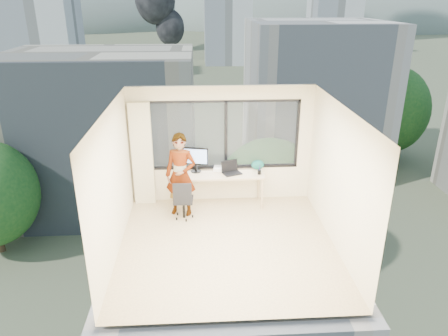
{
  "coord_description": "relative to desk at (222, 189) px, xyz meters",
  "views": [
    {
      "loc": [
        -0.46,
        -6.74,
        4.33
      ],
      "look_at": [
        0.0,
        1.0,
        1.15
      ],
      "focal_mm": 33.75,
      "sensor_mm": 36.0,
      "label": 1
    }
  ],
  "objects": [
    {
      "name": "wall_right",
      "position": [
        2.0,
        -1.66,
        0.93
      ],
      "size": [
        0.01,
        4.0,
        2.6
      ],
      "primitive_type": "cube",
      "color": "#F2E4BB",
      "rests_on": "ground"
    },
    {
      "name": "exterior_ground",
      "position": [
        0.0,
        118.34,
        -14.38
      ],
      "size": [
        400.0,
        400.0,
        0.04
      ],
      "primitive_type": "cube",
      "color": "#515B3D",
      "rests_on": "ground"
    },
    {
      "name": "far_tower_a",
      "position": [
        -35.0,
        93.34,
        -0.38
      ],
      "size": [
        14.0,
        14.0,
        28.0
      ],
      "primitive_type": "cube",
      "color": "silver",
      "rests_on": "exterior_ground"
    },
    {
      "name": "desk",
      "position": [
        0.0,
        0.0,
        0.0
      ],
      "size": [
        1.8,
        0.6,
        0.75
      ],
      "primitive_type": "cube",
      "color": "tan",
      "rests_on": "floor"
    },
    {
      "name": "near_bldg_a",
      "position": [
        -9.0,
        28.34,
        -7.38
      ],
      "size": [
        16.0,
        12.0,
        14.0
      ],
      "primitive_type": "cube",
      "color": "beige",
      "rests_on": "exterior_ground"
    },
    {
      "name": "far_tower_b",
      "position": [
        8.0,
        118.34,
        0.62
      ],
      "size": [
        13.0,
        13.0,
        30.0
      ],
      "primitive_type": "cube",
      "color": "silver",
      "rests_on": "exterior_ground"
    },
    {
      "name": "curtain",
      "position": [
        -1.72,
        0.22,
        0.77
      ],
      "size": [
        0.45,
        0.14,
        2.3
      ],
      "primitive_type": "cube",
      "color": "#F4EEBF",
      "rests_on": "floor"
    },
    {
      "name": "far_tower_d",
      "position": [
        -60.0,
        148.34,
        -3.38
      ],
      "size": [
        16.0,
        14.0,
        22.0
      ],
      "primitive_type": "cube",
      "color": "silver",
      "rests_on": "exterior_ground"
    },
    {
      "name": "person",
      "position": [
        -0.88,
        -0.35,
        0.51
      ],
      "size": [
        0.73,
        0.56,
        1.78
      ],
      "primitive_type": "imported",
      "rotation": [
        0.0,
        0.0,
        -0.23
      ],
      "color": "#2D2D33",
      "rests_on": "floor"
    },
    {
      "name": "pen_cup",
      "position": [
        0.8,
        -0.08,
        0.42
      ],
      "size": [
        0.09,
        0.09,
        0.1
      ],
      "primitive_type": "cylinder",
      "rotation": [
        0.0,
        0.0,
        -0.14
      ],
      "color": "black",
      "rests_on": "desk"
    },
    {
      "name": "cellphone",
      "position": [
        0.27,
        -0.05,
        0.38
      ],
      "size": [
        0.12,
        0.06,
        0.01
      ],
      "primitive_type": "cube",
      "rotation": [
        0.0,
        0.0,
        0.09
      ],
      "color": "black",
      "rests_on": "desk"
    },
    {
      "name": "wall_front",
      "position": [
        0.0,
        -3.66,
        0.93
      ],
      "size": [
        4.0,
        0.01,
        2.6
      ],
      "primitive_type": "cube",
      "color": "#F2E4BB",
      "rests_on": "ground"
    },
    {
      "name": "tree_c",
      "position": [
        22.0,
        38.34,
        -9.38
      ],
      "size": [
        8.4,
        8.4,
        10.0
      ],
      "primitive_type": null,
      "color": "#194C1D",
      "rests_on": "exterior_ground"
    },
    {
      "name": "window_wall",
      "position": [
        0.05,
        0.34,
        1.15
      ],
      "size": [
        3.3,
        0.16,
        1.55
      ],
      "primitive_type": null,
      "color": "black",
      "rests_on": "ground"
    },
    {
      "name": "game_console",
      "position": [
        -0.02,
        0.2,
        0.41
      ],
      "size": [
        0.33,
        0.29,
        0.07
      ],
      "primitive_type": "cube",
      "rotation": [
        0.0,
        0.0,
        -0.14
      ],
      "color": "white",
      "rests_on": "desk"
    },
    {
      "name": "monitor",
      "position": [
        -0.57,
        0.15,
        0.66
      ],
      "size": [
        0.58,
        0.24,
        0.57
      ],
      "primitive_type": null,
      "rotation": [
        0.0,
        0.0,
        -0.22
      ],
      "color": "black",
      "rests_on": "desk"
    },
    {
      "name": "far_tower_c",
      "position": [
        45.0,
        138.34,
        -1.38
      ],
      "size": [
        15.0,
        15.0,
        26.0
      ],
      "primitive_type": "cube",
      "color": "silver",
      "rests_on": "exterior_ground"
    },
    {
      "name": "tree_b",
      "position": [
        4.0,
        16.34,
        -9.88
      ],
      "size": [
        7.6,
        7.6,
        9.0
      ],
      "primitive_type": null,
      "color": "#194C1D",
      "rests_on": "exterior_ground"
    },
    {
      "name": "hill_a",
      "position": [
        -120.0,
        318.34,
        -14.38
      ],
      "size": [
        288.0,
        216.0,
        90.0
      ],
      "primitive_type": "ellipsoid",
      "color": "slate",
      "rests_on": "exterior_ground"
    },
    {
      "name": "wall_left",
      "position": [
        -2.0,
        -1.66,
        0.93
      ],
      "size": [
        0.01,
        4.0,
        2.6
      ],
      "primitive_type": "cube",
      "color": "#F2E4BB",
      "rests_on": "ground"
    },
    {
      "name": "floor",
      "position": [
        0.0,
        -1.66,
        -0.38
      ],
      "size": [
        4.0,
        4.0,
        0.01
      ],
      "primitive_type": "cube",
      "color": "#D0BB87",
      "rests_on": "ground"
    },
    {
      "name": "ceiling",
      "position": [
        0.0,
        -1.66,
        2.23
      ],
      "size": [
        4.0,
        4.0,
        0.01
      ],
      "primitive_type": "cube",
      "color": "white",
      "rests_on": "ground"
    },
    {
      "name": "hill_b",
      "position": [
        100.0,
        318.34,
        -14.38
      ],
      "size": [
        300.0,
        220.0,
        96.0
      ],
      "primitive_type": "ellipsoid",
      "color": "slate",
      "rests_on": "exterior_ground"
    },
    {
      "name": "chair",
      "position": [
        -0.84,
        -0.55,
        0.06
      ],
      "size": [
        0.47,
        0.47,
        0.88
      ],
      "primitive_type": null,
      "rotation": [
        0.0,
        0.0,
        -0.04
      ],
      "color": "black",
      "rests_on": "floor"
    },
    {
      "name": "near_bldg_b",
      "position": [
        12.0,
        36.34,
        -6.38
      ],
      "size": [
        14.0,
        13.0,
        16.0
      ],
      "primitive_type": "cube",
      "color": "silver",
      "rests_on": "exterior_ground"
    },
    {
      "name": "handbag",
      "position": [
        0.8,
        0.2,
        0.48
      ],
      "size": [
        0.29,
        0.17,
        0.22
      ],
      "primitive_type": "ellipsoid",
      "rotation": [
        0.0,
        0.0,
        -0.08
      ],
      "color": "#0B443C",
      "rests_on": "desk"
    },
    {
      "name": "laptop",
      "position": [
        0.21,
        -0.02,
        0.5
      ],
      "size": [
        0.5,
        0.51,
        0.25
      ],
      "primitive_type": null,
      "rotation": [
        0.0,
        0.0,
        0.38
      ],
      "color": "black",
      "rests_on": "desk"
    }
  ]
}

